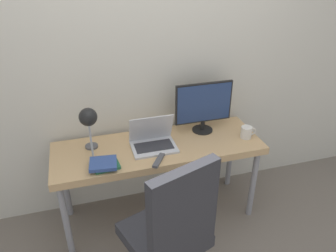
# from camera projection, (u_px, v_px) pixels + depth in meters

# --- Properties ---
(ground_plane) EXTENTS (12.00, 12.00, 0.00)m
(ground_plane) POSITION_uv_depth(u_px,v_px,m) (168.00, 237.00, 2.74)
(ground_plane) COLOR #70665B
(wall_back) EXTENTS (8.00, 0.05, 2.60)m
(wall_back) POSITION_uv_depth(u_px,v_px,m) (146.00, 64.00, 2.65)
(wall_back) COLOR beige
(wall_back) RESTS_ON ground_plane
(desk) EXTENTS (1.68, 0.57, 0.73)m
(desk) POSITION_uv_depth(u_px,v_px,m) (159.00, 152.00, 2.66)
(desk) COLOR tan
(desk) RESTS_ON ground_plane
(laptop) EXTENTS (0.35, 0.26, 0.26)m
(laptop) POSITION_uv_depth(u_px,v_px,m) (153.00, 141.00, 2.59)
(laptop) COLOR silver
(laptop) RESTS_ON desk
(monitor) EXTENTS (0.49, 0.18, 0.44)m
(monitor) POSITION_uv_depth(u_px,v_px,m) (204.00, 105.00, 2.73)
(monitor) COLOR black
(monitor) RESTS_ON desk
(desk_lamp) EXTENTS (0.13, 0.27, 0.41)m
(desk_lamp) POSITION_uv_depth(u_px,v_px,m) (88.00, 120.00, 2.33)
(desk_lamp) COLOR #4C4C51
(desk_lamp) RESTS_ON desk
(office_chair) EXTENTS (0.62, 0.63, 1.10)m
(office_chair) POSITION_uv_depth(u_px,v_px,m) (172.00, 228.00, 2.05)
(office_chair) COLOR black
(office_chair) RESTS_ON ground_plane
(book_stack) EXTENTS (0.23, 0.19, 0.05)m
(book_stack) POSITION_uv_depth(u_px,v_px,m) (104.00, 164.00, 2.35)
(book_stack) COLOR #286B47
(book_stack) RESTS_ON desk
(tv_remote) EXTENTS (0.13, 0.17, 0.02)m
(tv_remote) POSITION_uv_depth(u_px,v_px,m) (159.00, 160.00, 2.42)
(tv_remote) COLOR #4C4C51
(tv_remote) RESTS_ON desk
(mug) EXTENTS (0.13, 0.09, 0.10)m
(mug) POSITION_uv_depth(u_px,v_px,m) (247.00, 132.00, 2.71)
(mug) COLOR silver
(mug) RESTS_ON desk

